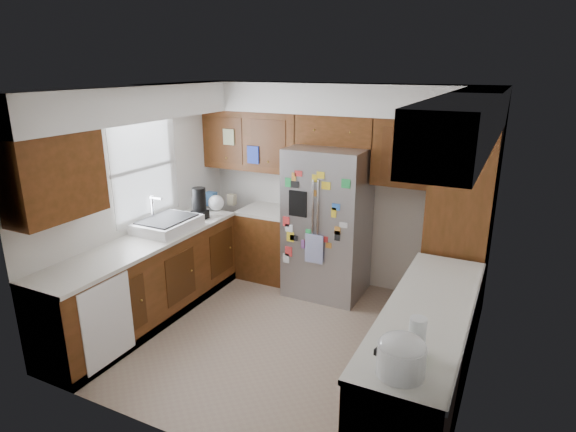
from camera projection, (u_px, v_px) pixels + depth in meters
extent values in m
plane|color=tan|center=(282.00, 337.00, 4.99)|extent=(3.60, 3.60, 0.00)
cube|color=white|center=(340.00, 187.00, 5.98)|extent=(3.60, 0.04, 2.50)
cube|color=white|center=(139.00, 200.00, 5.37)|extent=(0.04, 3.20, 2.50)
cube|color=white|center=(482.00, 254.00, 3.85)|extent=(0.04, 3.20, 2.50)
cube|color=white|center=(175.00, 290.00, 3.24)|extent=(3.60, 0.04, 2.50)
cube|color=white|center=(281.00, 87.00, 4.23)|extent=(3.60, 3.20, 0.02)
cube|color=white|center=(337.00, 99.00, 5.49)|extent=(3.60, 0.38, 0.35)
cube|color=white|center=(143.00, 103.00, 4.97)|extent=(0.38, 3.20, 0.35)
cube|color=white|center=(472.00, 117.00, 3.61)|extent=(0.38, 3.20, 0.35)
cube|color=#43270C|center=(254.00, 140.00, 6.16)|extent=(1.33, 0.34, 0.75)
cube|color=#43270C|center=(435.00, 154.00, 5.20)|extent=(1.33, 0.34, 0.75)
cube|color=#43270C|center=(54.00, 177.00, 4.16)|extent=(0.34, 0.85, 0.75)
cube|color=white|center=(143.00, 168.00, 5.35)|extent=(0.02, 0.90, 1.05)
cube|color=white|center=(145.00, 168.00, 5.33)|extent=(0.01, 1.02, 1.15)
cube|color=#2039BC|center=(253.00, 155.00, 6.00)|extent=(0.16, 0.02, 0.22)
cube|color=beige|center=(229.00, 137.00, 6.08)|extent=(0.16, 0.02, 0.20)
cube|color=#43270C|center=(147.00, 282.00, 5.23)|extent=(0.60, 2.60, 0.88)
cube|color=#43270C|center=(271.00, 245.00, 6.32)|extent=(0.75, 0.60, 0.88)
cube|color=silver|center=(143.00, 242.00, 5.09)|extent=(0.63, 2.60, 0.04)
cube|color=silver|center=(271.00, 211.00, 6.18)|extent=(0.75, 0.60, 0.04)
cube|color=black|center=(150.00, 314.00, 5.35)|extent=(0.60, 2.60, 0.10)
cube|color=white|center=(108.00, 323.00, 4.37)|extent=(0.01, 0.58, 0.80)
cube|color=#43270C|center=(423.00, 363.00, 3.82)|extent=(0.60, 2.25, 0.88)
cube|color=silver|center=(429.00, 311.00, 3.68)|extent=(0.63, 2.25, 0.04)
cube|color=black|center=(419.00, 404.00, 3.93)|extent=(0.60, 2.25, 0.10)
cube|color=#43270C|center=(460.00, 228.00, 5.01)|extent=(0.60, 0.90, 2.15)
cube|color=#A8A7AC|center=(328.00, 222.00, 5.75)|extent=(0.90, 0.75, 1.80)
cylinder|color=silver|center=(313.00, 219.00, 5.38)|extent=(0.02, 0.02, 0.90)
cylinder|color=silver|center=(318.00, 220.00, 5.36)|extent=(0.02, 0.02, 0.90)
cube|color=black|center=(298.00, 204.00, 5.43)|extent=(0.22, 0.01, 0.30)
cube|color=white|center=(314.00, 249.00, 5.46)|extent=(0.22, 0.01, 0.34)
cube|color=red|center=(307.00, 244.00, 5.51)|extent=(0.06, 0.00, 0.10)
cube|color=black|center=(294.00, 238.00, 5.57)|extent=(0.10, 0.00, 0.07)
cube|color=white|center=(343.00, 225.00, 5.24)|extent=(0.09, 0.00, 0.06)
cube|color=red|center=(286.00, 222.00, 5.56)|extent=(0.08, 0.00, 0.12)
cube|color=yellow|center=(320.00, 175.00, 5.20)|extent=(0.09, 0.00, 0.08)
cube|color=white|center=(289.00, 228.00, 5.56)|extent=(0.09, 0.00, 0.09)
cube|color=orange|center=(314.00, 193.00, 5.30)|extent=(0.05, 0.00, 0.07)
cube|color=orange|center=(337.00, 231.00, 5.29)|extent=(0.07, 0.00, 0.09)
cube|color=white|center=(286.00, 258.00, 5.69)|extent=(0.08, 0.00, 0.12)
cube|color=yellow|center=(326.00, 186.00, 5.21)|extent=(0.10, 0.00, 0.09)
cube|color=orange|center=(329.00, 245.00, 5.39)|extent=(0.07, 0.00, 0.06)
cube|color=red|center=(324.00, 239.00, 5.40)|extent=(0.10, 0.00, 0.07)
cube|color=yellow|center=(290.00, 237.00, 5.59)|extent=(0.09, 0.00, 0.12)
cube|color=orange|center=(294.00, 177.00, 5.35)|extent=(0.05, 0.00, 0.09)
cube|color=yellow|center=(334.00, 213.00, 5.25)|extent=(0.06, 0.00, 0.11)
cube|color=green|center=(308.00, 234.00, 5.47)|extent=(0.06, 0.00, 0.11)
cube|color=black|center=(295.00, 185.00, 5.37)|extent=(0.10, 0.00, 0.08)
cube|color=yellow|center=(314.00, 178.00, 5.24)|extent=(0.06, 0.00, 0.08)
cube|color=green|center=(346.00, 184.00, 5.10)|extent=(0.10, 0.00, 0.10)
cube|color=green|center=(288.00, 182.00, 5.41)|extent=(0.07, 0.00, 0.11)
cube|color=blue|center=(336.00, 207.00, 5.22)|extent=(0.09, 0.00, 0.07)
cube|color=black|center=(337.00, 236.00, 5.31)|extent=(0.06, 0.00, 0.12)
cube|color=red|center=(289.00, 251.00, 5.65)|extent=(0.09, 0.00, 0.12)
cube|color=red|center=(298.00, 174.00, 5.32)|extent=(0.09, 0.00, 0.06)
cube|color=#8C4C99|center=(304.00, 244.00, 5.53)|extent=(0.07, 0.00, 0.10)
cube|color=#43270C|center=(337.00, 130.00, 5.62)|extent=(0.96, 0.34, 0.35)
sphere|color=blue|center=(313.00, 101.00, 5.64)|extent=(0.29, 0.29, 0.29)
cylinder|color=black|center=(363.00, 107.00, 5.41)|extent=(0.31, 0.31, 0.18)
ellipsoid|color=#333338|center=(364.00, 99.00, 5.38)|extent=(0.29, 0.29, 0.13)
cube|color=white|center=(167.00, 225.00, 5.41)|extent=(0.52, 0.70, 0.12)
cube|color=black|center=(167.00, 219.00, 5.39)|extent=(0.44, 0.60, 0.02)
cylinder|color=silver|center=(153.00, 209.00, 5.45)|extent=(0.02, 0.02, 0.30)
cylinder|color=silver|center=(156.00, 198.00, 5.38)|extent=(0.16, 0.02, 0.02)
cube|color=gold|center=(162.00, 236.00, 5.15)|extent=(0.10, 0.18, 0.04)
cube|color=black|center=(200.00, 214.00, 5.81)|extent=(0.18, 0.14, 0.10)
cylinder|color=black|center=(199.00, 199.00, 5.76)|extent=(0.16, 0.16, 0.28)
cylinder|color=#A8A7AC|center=(197.00, 205.00, 6.01)|extent=(0.14, 0.14, 0.20)
sphere|color=white|center=(216.00, 203.00, 6.12)|extent=(0.20, 0.20, 0.20)
cube|color=#3F72B2|center=(211.00, 199.00, 6.33)|extent=(0.14, 0.10, 0.18)
cube|color=#BFB28C|center=(232.00, 200.00, 6.37)|extent=(0.10, 0.08, 0.14)
cylinder|color=white|center=(184.00, 217.00, 5.70)|extent=(0.08, 0.08, 0.11)
cylinder|color=white|center=(401.00, 360.00, 2.87)|extent=(0.29, 0.29, 0.19)
ellipsoid|color=white|center=(402.00, 346.00, 2.84)|extent=(0.28, 0.28, 0.13)
cube|color=black|center=(379.00, 351.00, 2.92)|extent=(0.04, 0.06, 0.04)
cylinder|color=white|center=(417.00, 336.00, 3.08)|extent=(0.11, 0.11, 0.25)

